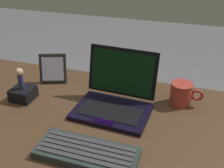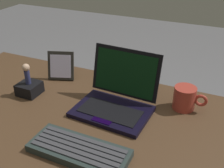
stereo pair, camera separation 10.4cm
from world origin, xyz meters
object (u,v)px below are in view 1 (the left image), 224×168
(laptop_front, at_px, (115,99))
(figurine, at_px, (20,77))
(external_keyboard, at_px, (87,153))
(figurine_stand, at_px, (23,94))
(photo_frame, at_px, (53,69))
(coffee_mug, at_px, (182,94))

(laptop_front, distance_m, figurine, 0.42)
(laptop_front, distance_m, external_keyboard, 0.30)
(figurine_stand, bearing_deg, photo_frame, 74.78)
(external_keyboard, height_order, figurine_stand, figurine_stand)
(photo_frame, bearing_deg, external_keyboard, -50.85)
(laptop_front, height_order, photo_frame, laptop_front)
(photo_frame, distance_m, figurine_stand, 0.20)
(external_keyboard, bearing_deg, photo_frame, 129.15)
(laptop_front, bearing_deg, coffee_mug, 25.06)
(coffee_mug, bearing_deg, figurine, -165.67)
(figurine_stand, distance_m, coffee_mug, 0.69)
(figurine, bearing_deg, laptop_front, 6.91)
(external_keyboard, xyz_separation_m, figurine, (-0.40, 0.25, 0.10))
(photo_frame, bearing_deg, laptop_front, -20.94)
(photo_frame, bearing_deg, figurine, -105.22)
(photo_frame, relative_size, figurine_stand, 1.50)
(external_keyboard, height_order, figurine, figurine)
(figurine, bearing_deg, photo_frame, 74.78)
(figurine_stand, height_order, coffee_mug, coffee_mug)
(photo_frame, bearing_deg, coffee_mug, -1.49)
(coffee_mug, bearing_deg, figurine_stand, -165.67)
(photo_frame, xyz_separation_m, coffee_mug, (0.62, -0.02, -0.02))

